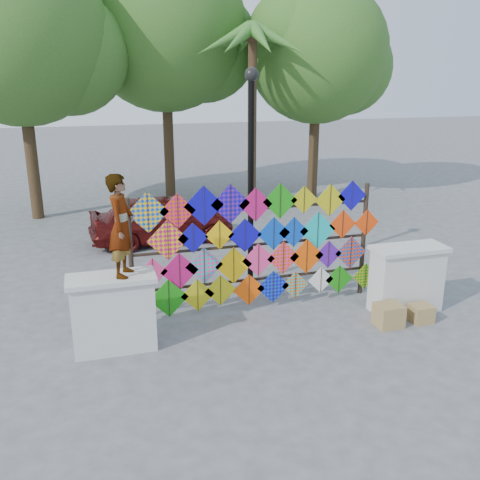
{
  "coord_description": "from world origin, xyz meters",
  "views": [
    {
      "loc": [
        -2.93,
        -8.34,
        4.35
      ],
      "look_at": [
        -0.34,
        0.6,
        1.43
      ],
      "focal_mm": 40.0,
      "sensor_mm": 36.0,
      "label": 1
    }
  ],
  "objects_px": {
    "kite_rack": "(257,246)",
    "lamppost": "(251,158)",
    "vendor_woman": "(121,226)",
    "sedan": "(162,218)"
  },
  "relations": [
    {
      "from": "kite_rack",
      "to": "lamppost",
      "type": "relative_size",
      "value": 1.1
    },
    {
      "from": "kite_rack",
      "to": "vendor_woman",
      "type": "bearing_deg",
      "value": -159.73
    },
    {
      "from": "vendor_woman",
      "to": "lamppost",
      "type": "bearing_deg",
      "value": -31.71
    },
    {
      "from": "kite_rack",
      "to": "sedan",
      "type": "relative_size",
      "value": 1.3
    },
    {
      "from": "sedan",
      "to": "lamppost",
      "type": "relative_size",
      "value": 0.85
    },
    {
      "from": "kite_rack",
      "to": "vendor_woman",
      "type": "distance_m",
      "value": 2.8
    },
    {
      "from": "kite_rack",
      "to": "sedan",
      "type": "height_order",
      "value": "kite_rack"
    },
    {
      "from": "lamppost",
      "to": "sedan",
      "type": "bearing_deg",
      "value": 112.03
    },
    {
      "from": "vendor_woman",
      "to": "sedan",
      "type": "height_order",
      "value": "vendor_woman"
    },
    {
      "from": "sedan",
      "to": "vendor_woman",
      "type": "bearing_deg",
      "value": 161.85
    }
  ]
}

